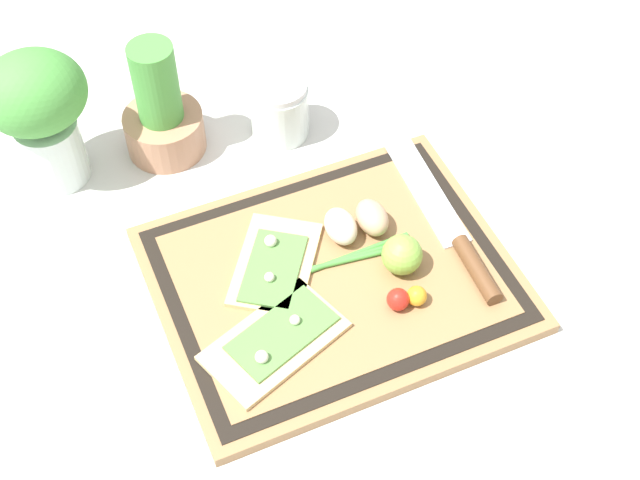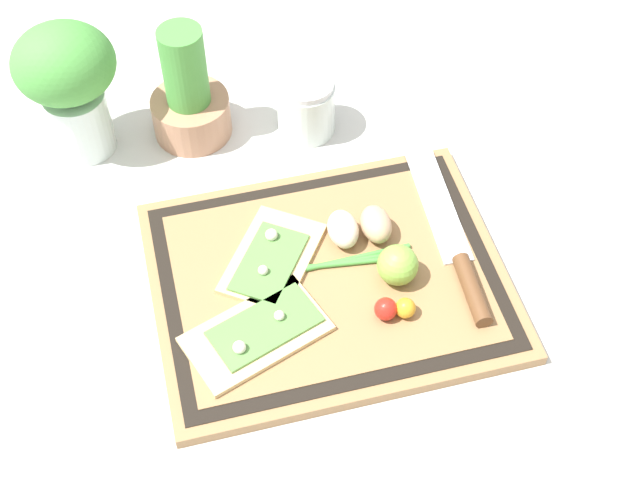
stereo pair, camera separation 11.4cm
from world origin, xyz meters
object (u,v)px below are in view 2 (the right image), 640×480
(pizza_slice_far, at_px, (272,258))
(egg_brown, at_px, (376,224))
(herb_glass, at_px, (69,81))
(lime, at_px, (398,265))
(egg_pink, at_px, (343,229))
(pizza_slice_near, at_px, (258,332))
(cherry_tomato_red, at_px, (386,309))
(cherry_tomato_yellow, at_px, (405,308))
(sauce_jar, at_px, (306,109))
(herb_pot, at_px, (189,99))
(knife, at_px, (460,260))

(pizza_slice_far, height_order, egg_brown, egg_brown)
(herb_glass, bearing_deg, lime, -44.26)
(herb_glass, bearing_deg, egg_pink, -41.38)
(pizza_slice_near, relative_size, egg_brown, 3.32)
(egg_brown, height_order, cherry_tomato_red, egg_brown)
(egg_pink, relative_size, cherry_tomato_yellow, 2.24)
(egg_pink, bearing_deg, egg_brown, -3.48)
(lime, height_order, herb_glass, herb_glass)
(sauce_jar, bearing_deg, herb_pot, 167.27)
(lime, height_order, cherry_tomato_yellow, lime)
(egg_pink, bearing_deg, pizza_slice_far, -172.47)
(cherry_tomato_red, distance_m, herb_glass, 0.53)
(cherry_tomato_yellow, bearing_deg, pizza_slice_far, 139.58)
(knife, height_order, cherry_tomato_red, cherry_tomato_red)
(egg_pink, height_order, sauce_jar, sauce_jar)
(lime, xyz_separation_m, herb_glass, (-0.36, 0.35, 0.08))
(herb_glass, bearing_deg, cherry_tomato_yellow, -48.98)
(egg_brown, height_order, cherry_tomato_yellow, egg_brown)
(knife, bearing_deg, sauce_jar, 112.52)
(cherry_tomato_red, bearing_deg, pizza_slice_far, 135.13)
(cherry_tomato_red, distance_m, herb_pot, 0.43)
(pizza_slice_near, height_order, sauce_jar, sauce_jar)
(cherry_tomato_yellow, bearing_deg, knife, 31.52)
(egg_brown, xyz_separation_m, egg_pink, (-0.04, 0.00, 0.00))
(lime, xyz_separation_m, herb_pot, (-0.20, 0.34, 0.02))
(pizza_slice_near, bearing_deg, pizza_slice_far, 69.32)
(pizza_slice_near, bearing_deg, egg_pink, 40.61)
(egg_brown, xyz_separation_m, lime, (0.01, -0.07, 0.01))
(sauce_jar, bearing_deg, herb_glass, 172.10)
(pizza_slice_near, xyz_separation_m, lime, (0.19, 0.04, 0.02))
(egg_pink, distance_m, cherry_tomato_red, 0.13)
(pizza_slice_near, height_order, cherry_tomato_yellow, cherry_tomato_yellow)
(herb_pot, bearing_deg, cherry_tomato_yellow, -63.61)
(cherry_tomato_yellow, xyz_separation_m, herb_glass, (-0.35, 0.41, 0.09))
(pizza_slice_near, xyz_separation_m, knife, (0.27, 0.04, 0.00))
(egg_pink, bearing_deg, knife, -29.74)
(knife, height_order, herb_pot, herb_pot)
(pizza_slice_far, distance_m, egg_brown, 0.14)
(pizza_slice_far, bearing_deg, herb_pot, 101.64)
(egg_pink, bearing_deg, cherry_tomato_red, -81.72)
(pizza_slice_near, height_order, egg_pink, egg_pink)
(egg_brown, xyz_separation_m, sauce_jar, (-0.04, 0.23, -0.00))
(herb_pot, bearing_deg, egg_brown, -53.54)
(lime, bearing_deg, pizza_slice_far, 156.42)
(egg_pink, bearing_deg, cherry_tomato_yellow, -72.15)
(egg_brown, distance_m, lime, 0.08)
(pizza_slice_far, relative_size, herb_glass, 0.84)
(pizza_slice_far, relative_size, lime, 3.37)
(pizza_slice_near, bearing_deg, egg_brown, 32.47)
(egg_brown, relative_size, sauce_jar, 0.63)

